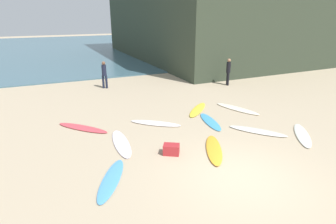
% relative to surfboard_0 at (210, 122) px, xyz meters
% --- Properties ---
extents(ground_plane, '(120.00, 120.00, 0.00)m').
position_rel_surfboard_0_xyz_m(ground_plane, '(-1.53, -4.14, -0.03)').
color(ground_plane, tan).
extents(ocean_water, '(120.00, 40.00, 0.08)m').
position_rel_surfboard_0_xyz_m(ocean_water, '(-1.53, 30.48, 0.01)').
color(ocean_water, '#426675').
rests_on(ocean_water, ground_plane).
extents(coastal_headland, '(31.76, 22.17, 10.23)m').
position_rel_surfboard_0_xyz_m(coastal_headland, '(18.22, 17.38, 5.08)').
color(coastal_headland, '#333D2D').
rests_on(coastal_headland, ground_plane).
extents(surfboard_0, '(0.92, 2.22, 0.07)m').
position_rel_surfboard_0_xyz_m(surfboard_0, '(0.00, 0.00, 0.00)').
color(surfboard_0, '#439DD8').
rests_on(surfboard_0, ground_plane).
extents(surfboard_1, '(2.08, 1.84, 0.08)m').
position_rel_surfboard_0_xyz_m(surfboard_1, '(-2.29, 0.78, 0.01)').
color(surfboard_1, white).
rests_on(surfboard_1, ground_plane).
extents(surfboard_2, '(0.75, 2.50, 0.07)m').
position_rel_surfboard_0_xyz_m(surfboard_2, '(-4.16, -0.52, 0.00)').
color(surfboard_2, white).
rests_on(surfboard_2, ground_plane).
extents(surfboard_3, '(1.33, 2.51, 0.08)m').
position_rel_surfboard_0_xyz_m(surfboard_3, '(2.16, 0.94, 0.00)').
color(surfboard_3, '#F5EACE').
rests_on(surfboard_3, ground_plane).
extents(surfboard_4, '(2.01, 2.16, 0.08)m').
position_rel_surfboard_0_xyz_m(surfboard_4, '(-5.26, 1.55, 0.01)').
color(surfboard_4, '#D84550').
rests_on(surfboard_4, ground_plane).
extents(surfboard_5, '(1.89, 2.19, 0.07)m').
position_rel_surfboard_0_xyz_m(surfboard_5, '(2.54, -2.71, 0.00)').
color(surfboard_5, silver).
rests_on(surfboard_5, ground_plane).
extents(surfboard_6, '(1.99, 2.01, 0.09)m').
position_rel_surfboard_0_xyz_m(surfboard_6, '(0.28, 1.61, 0.01)').
color(surfboard_6, yellow).
rests_on(surfboard_6, ground_plane).
extents(surfboard_7, '(1.54, 2.30, 0.09)m').
position_rel_surfboard_0_xyz_m(surfboard_7, '(-1.32, -2.35, 0.01)').
color(surfboard_7, gold).
rests_on(surfboard_7, ground_plane).
extents(surfboard_8, '(1.50, 2.25, 0.07)m').
position_rel_surfboard_0_xyz_m(surfboard_8, '(-5.06, -2.74, 0.00)').
color(surfboard_8, '#4E9EE4').
rests_on(surfboard_8, ground_plane).
extents(surfboard_9, '(1.86, 2.16, 0.08)m').
position_rel_surfboard_0_xyz_m(surfboard_9, '(1.18, -1.69, 0.01)').
color(surfboard_9, white).
rests_on(surfboard_9, ground_plane).
extents(beachgoer_near, '(0.37, 0.37, 1.76)m').
position_rel_surfboard_0_xyz_m(beachgoer_near, '(4.66, 5.30, 0.95)').
color(beachgoer_near, black).
rests_on(beachgoer_near, ground_plane).
extents(beachgoer_mid, '(0.37, 0.37, 1.71)m').
position_rel_surfboard_0_xyz_m(beachgoer_mid, '(-2.97, 7.79, 0.92)').
color(beachgoer_mid, '#191E33').
rests_on(beachgoer_mid, ground_plane).
extents(beach_cooler, '(0.65, 0.60, 0.35)m').
position_rel_surfboard_0_xyz_m(beach_cooler, '(-2.80, -1.98, 0.14)').
color(beach_cooler, '#B2282D').
rests_on(beach_cooler, ground_plane).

